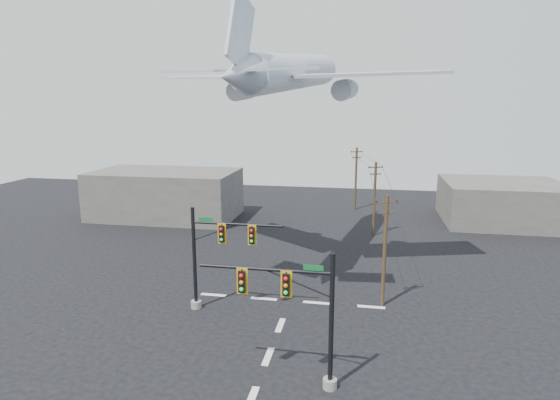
% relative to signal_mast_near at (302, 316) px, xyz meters
% --- Properties ---
extents(ground, '(120.00, 120.00, 0.00)m').
position_rel_signal_mast_near_xyz_m(ground, '(-2.31, -1.54, -3.96)').
color(ground, black).
rests_on(ground, ground).
extents(lane_markings, '(14.00, 21.20, 0.01)m').
position_rel_signal_mast_near_xyz_m(lane_markings, '(-2.31, 3.80, -3.95)').
color(lane_markings, silver).
rests_on(lane_markings, ground).
extents(signal_mast_near, '(7.24, 0.81, 7.37)m').
position_rel_signal_mast_near_xyz_m(signal_mast_near, '(0.00, 0.00, 0.00)').
color(signal_mast_near, gray).
rests_on(signal_mast_near, ground).
extents(signal_mast_far, '(6.77, 0.82, 7.49)m').
position_rel_signal_mast_near_xyz_m(signal_mast_far, '(-7.43, 7.97, 0.03)').
color(signal_mast_far, gray).
rests_on(signal_mast_far, ground).
extents(utility_pole_a, '(1.60, 0.65, 8.26)m').
position_rel_signal_mast_near_xyz_m(utility_pole_a, '(4.47, 10.92, 0.36)').
color(utility_pole_a, '#46301E').
rests_on(utility_pole_a, ground).
extents(utility_pole_b, '(1.61, 0.67, 8.26)m').
position_rel_signal_mast_near_xyz_m(utility_pole_b, '(3.99, 29.35, 0.36)').
color(utility_pole_b, '#46301E').
rests_on(utility_pole_b, ground).
extents(utility_pole_c, '(1.66, 0.81, 8.58)m').
position_rel_signal_mast_near_xyz_m(utility_pole_c, '(1.64, 42.33, 0.53)').
color(utility_pole_c, '#46301E').
rests_on(utility_pole_c, ground).
extents(power_lines, '(4.37, 31.42, 0.17)m').
position_rel_signal_mast_near_xyz_m(power_lines, '(3.64, 26.68, 3.76)').
color(power_lines, black).
extents(airliner, '(25.63, 27.28, 7.12)m').
position_rel_signal_mast_near_xyz_m(airliner, '(-3.53, 18.87, 13.11)').
color(airliner, silver).
extents(building_left, '(18.00, 10.00, 6.00)m').
position_rel_signal_mast_near_xyz_m(building_left, '(-22.31, 33.46, -0.96)').
color(building_left, '#635F57').
rests_on(building_left, ground).
extents(building_right, '(14.00, 12.00, 5.00)m').
position_rel_signal_mast_near_xyz_m(building_right, '(19.69, 38.46, -1.46)').
color(building_right, '#635F57').
rests_on(building_right, ground).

